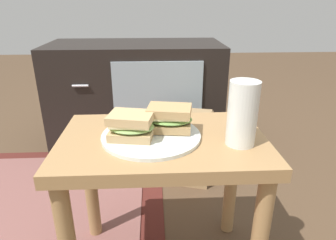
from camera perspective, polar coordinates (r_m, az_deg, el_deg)
The scene contains 8 objects.
side_table at distance 0.85m, azimuth -0.99°, elevation -8.83°, with size 0.56×0.36×0.46m.
tv_cabinet at distance 1.75m, azimuth -5.99°, elevation 5.06°, with size 0.96×0.46×0.58m.
area_rug at distance 1.44m, azimuth -22.18°, elevation -13.38°, with size 1.01×0.82×0.01m.
plate at distance 0.81m, azimuth -3.25°, elevation -2.88°, with size 0.27×0.27×0.01m, color silver.
sandwich_front at distance 0.77m, azimuth -7.06°, elevation -1.09°, with size 0.13×0.11×0.07m.
sandwich_back at distance 0.81m, azimuth 0.27°, elevation 0.37°, with size 0.14×0.10×0.07m.
beer_glass at distance 0.76m, azimuth 14.10°, elevation 1.03°, with size 0.08×0.08×0.17m.
paper_bag at distance 1.39m, azimuth 4.00°, elevation -5.03°, with size 0.24×0.21×0.35m.
Camera 1 is at (-0.02, -0.73, 0.81)m, focal length 31.73 mm.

